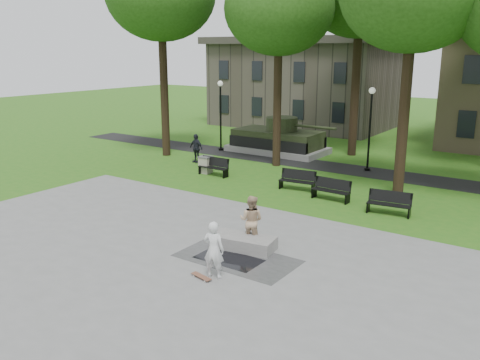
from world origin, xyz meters
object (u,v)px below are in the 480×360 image
at_px(park_bench_0, 214,166).
at_px(concrete_block, 244,242).
at_px(friend_watching, 251,220).
at_px(skateboarder, 214,250).
at_px(trash_bin, 206,165).

bearing_deg(park_bench_0, concrete_block, -46.57).
xyz_separation_m(friend_watching, park_bench_0, (-7.37, 7.42, -0.40)).
height_order(friend_watching, park_bench_0, friend_watching).
distance_m(concrete_block, skateboarder, 2.57).
distance_m(friend_watching, park_bench_0, 10.47).
bearing_deg(friend_watching, trash_bin, -55.86).
bearing_deg(skateboarder, trash_bin, -64.61).
height_order(concrete_block, skateboarder, skateboarder).
relative_size(skateboarder, friend_watching, 0.99).
bearing_deg(trash_bin, concrete_block, -44.83).
height_order(concrete_block, trash_bin, trash_bin).
xyz_separation_m(friend_watching, trash_bin, (-8.10, 7.57, -0.44)).
height_order(park_bench_0, trash_bin, park_bench_0).
xyz_separation_m(concrete_block, trash_bin, (-8.09, 8.05, 0.24)).
bearing_deg(park_bench_0, trash_bin, 169.05).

